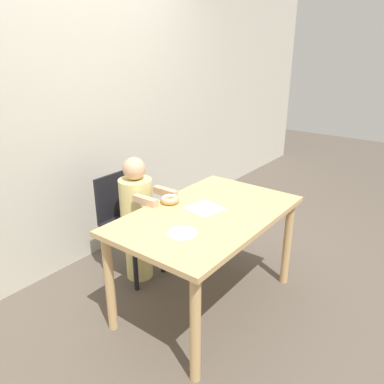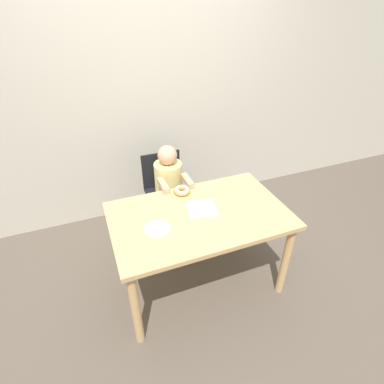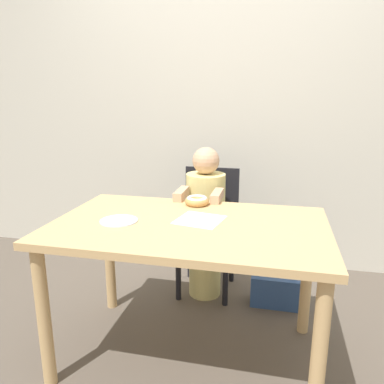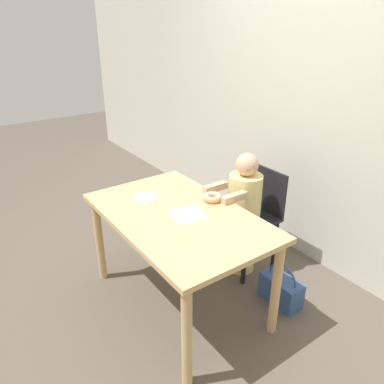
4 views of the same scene
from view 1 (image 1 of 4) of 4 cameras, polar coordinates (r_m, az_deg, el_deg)
ground_plane at (r=2.84m, az=2.15°, el=-16.43°), size 12.00×12.00×0.00m
wall_back at (r=3.16m, az=-16.60°, el=11.60°), size 8.00×0.05×2.50m
dining_table at (r=2.51m, az=2.34°, el=-5.11°), size 1.29×0.79×0.72m
chair at (r=2.99m, az=-9.71°, el=-4.59°), size 0.37×0.39×0.82m
child_figure at (r=2.90m, az=-8.31°, el=-4.22°), size 0.26×0.43×0.99m
donut at (r=2.61m, az=-3.42°, el=-1.14°), size 0.13×0.13×0.05m
napkin at (r=2.52m, az=1.93°, el=-2.49°), size 0.25×0.25×0.00m
handbag at (r=3.36m, az=-1.91°, el=-7.65°), size 0.30×0.15×0.32m
plate at (r=2.20m, az=-1.54°, el=-6.25°), size 0.18×0.18×0.01m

